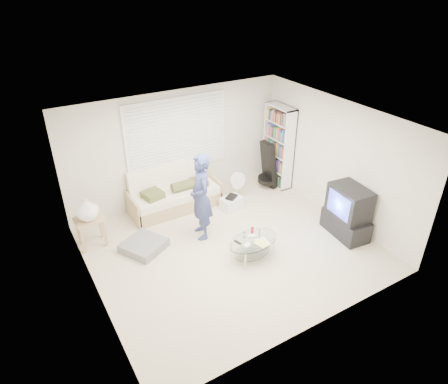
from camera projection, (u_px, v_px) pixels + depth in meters
ground at (231, 248)px, 7.61m from camera, size 5.00×5.00×0.00m
room_shell at (218, 161)px, 7.16m from camera, size 5.02×4.52×2.51m
window_blinds at (177, 135)px, 8.49m from camera, size 2.32×0.08×1.62m
futon_sofa at (175, 195)px, 8.72m from camera, size 1.98×0.80×0.97m
grey_floor_pillow at (144, 245)px, 7.54m from camera, size 0.95×0.95×0.16m
side_table at (87, 211)px, 7.31m from camera, size 0.52×0.42×1.04m
bookshelf at (278, 146)px, 9.40m from camera, size 0.31×0.82×1.96m
guitar_case at (268, 168)px, 9.45m from camera, size 0.41×0.42×1.15m
floor_fan at (237, 183)px, 9.06m from camera, size 0.40×0.27×0.66m
storage_bin at (231, 203)px, 8.77m from camera, size 0.49×0.37×0.32m
tv_unit at (348, 212)px, 7.77m from camera, size 0.62×1.01×1.04m
coffee_table at (253, 243)px, 7.24m from camera, size 1.06×0.74×0.49m
standing_person at (201, 197)px, 7.55m from camera, size 0.54×0.71×1.75m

